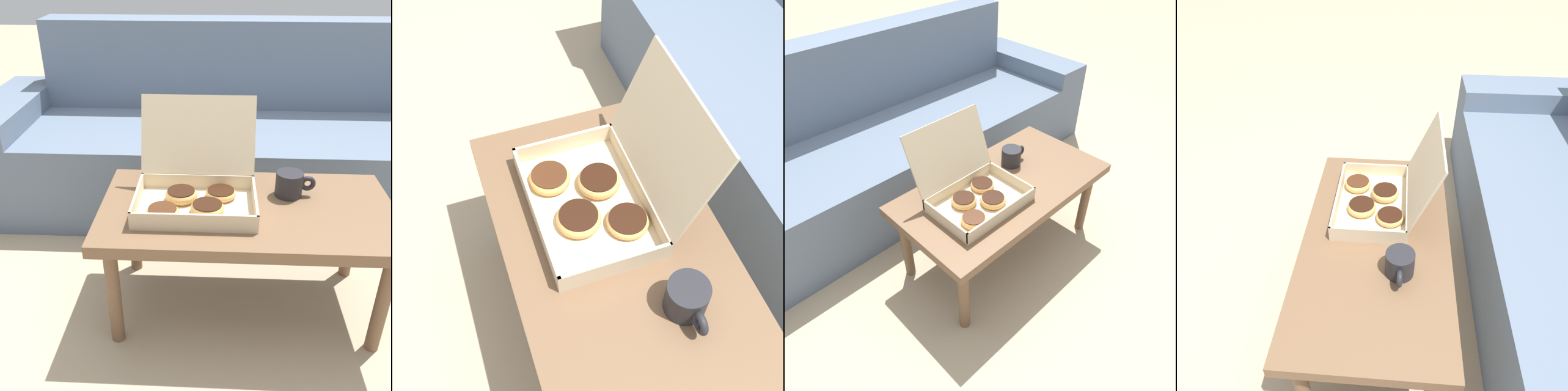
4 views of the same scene
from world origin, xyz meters
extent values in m
plane|color=tan|center=(0.00, 0.00, 0.00)|extent=(12.00, 12.00, 0.00)
cube|color=slate|center=(0.00, 0.64, 0.20)|extent=(1.93, 0.58, 0.40)
cube|color=slate|center=(0.00, 1.03, 0.41)|extent=(1.93, 0.20, 0.83)
cube|color=slate|center=(1.09, 0.74, 0.25)|extent=(0.24, 0.78, 0.51)
cube|color=brown|center=(0.00, -0.04, 0.39)|extent=(0.94, 0.50, 0.04)
cylinder|color=brown|center=(-0.41, -0.23, 0.18)|extent=(0.04, 0.04, 0.37)
cylinder|color=brown|center=(0.41, -0.23, 0.18)|extent=(0.04, 0.04, 0.37)
cylinder|color=brown|center=(-0.41, 0.15, 0.18)|extent=(0.04, 0.04, 0.37)
cylinder|color=brown|center=(0.41, 0.15, 0.18)|extent=(0.04, 0.04, 0.37)
cube|color=beige|center=(-0.17, -0.07, 0.41)|extent=(0.38, 0.26, 0.01)
cube|color=beige|center=(-0.17, -0.20, 0.44)|extent=(0.38, 0.01, 0.05)
cube|color=beige|center=(-0.17, 0.06, 0.44)|extent=(0.38, 0.01, 0.05)
cube|color=beige|center=(-0.35, -0.07, 0.44)|extent=(0.01, 0.26, 0.05)
cube|color=beige|center=(0.02, -0.07, 0.44)|extent=(0.01, 0.26, 0.05)
cube|color=beige|center=(-0.17, 0.11, 0.59)|extent=(0.38, 0.10, 0.25)
torus|color=tan|center=(-0.09, 0.00, 0.43)|extent=(0.10, 0.10, 0.03)
cylinder|color=black|center=(-0.09, 0.00, 0.44)|extent=(0.09, 0.09, 0.01)
torus|color=tan|center=(-0.13, -0.10, 0.43)|extent=(0.11, 0.11, 0.03)
cylinder|color=black|center=(-0.13, -0.10, 0.44)|extent=(0.09, 0.09, 0.02)
torus|color=tan|center=(-0.21, -0.02, 0.43)|extent=(0.10, 0.10, 0.03)
cylinder|color=black|center=(-0.21, -0.02, 0.44)|extent=(0.09, 0.09, 0.02)
torus|color=tan|center=(-0.26, -0.13, 0.43)|extent=(0.10, 0.10, 0.03)
cylinder|color=#472614|center=(-0.26, -0.13, 0.44)|extent=(0.09, 0.09, 0.01)
cylinder|color=#232328|center=(0.14, 0.04, 0.45)|extent=(0.09, 0.09, 0.08)
torus|color=#232328|center=(0.20, 0.04, 0.45)|extent=(0.05, 0.02, 0.05)
camera|label=1|loc=(-0.10, -1.31, 1.16)|focal=42.00mm
camera|label=2|loc=(0.54, -0.31, 1.46)|focal=50.00mm
camera|label=3|loc=(-0.98, -0.91, 1.44)|focal=35.00mm
camera|label=4|loc=(0.90, 0.02, 1.34)|focal=35.00mm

